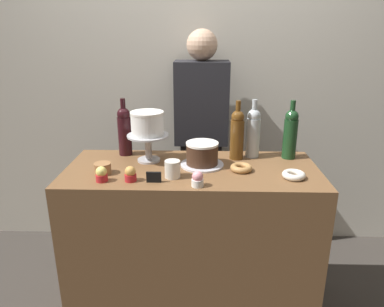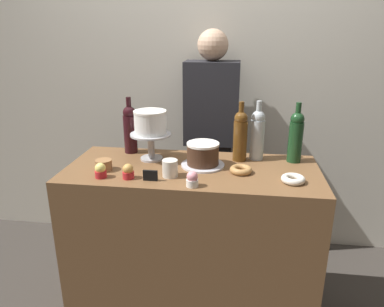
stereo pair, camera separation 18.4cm
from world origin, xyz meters
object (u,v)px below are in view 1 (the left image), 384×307
(chocolate_round_cake, at_px, (202,153))
(wine_bottle_clear, at_px, (253,132))
(coffee_cup_ceramic, at_px, (172,169))
(cupcake_strawberry, at_px, (198,179))
(price_sign_chalkboard, at_px, (154,177))
(barista_figure, at_px, (201,143))
(cupcake_lemon, at_px, (102,174))
(cake_stand_pedestal, at_px, (148,143))
(cupcake_caramel, at_px, (130,174))
(wine_bottle_amber, at_px, (237,134))
(donut_maple, at_px, (241,168))
(wine_bottle_dark_red, at_px, (124,130))
(white_layer_cake, at_px, (147,123))
(wine_bottle_green, at_px, (290,133))
(cookie_stack, at_px, (103,168))
(donut_sugar, at_px, (294,175))

(chocolate_round_cake, relative_size, wine_bottle_clear, 0.52)
(wine_bottle_clear, bearing_deg, coffee_cup_ceramic, -143.45)
(cupcake_strawberry, bearing_deg, price_sign_chalkboard, 169.45)
(wine_bottle_clear, xyz_separation_m, cupcake_strawberry, (-0.30, -0.42, -0.11))
(wine_bottle_clear, bearing_deg, barista_figure, 121.79)
(cupcake_strawberry, xyz_separation_m, cupcake_lemon, (-0.46, 0.04, 0.00))
(cake_stand_pedestal, xyz_separation_m, cupcake_caramel, (-0.05, -0.28, -0.07))
(cupcake_caramel, bearing_deg, coffee_cup_ceramic, 14.76)
(wine_bottle_amber, bearing_deg, cupcake_caramel, -147.96)
(cake_stand_pedestal, relative_size, barista_figure, 0.14)
(donut_maple, bearing_deg, wine_bottle_clear, 69.66)
(chocolate_round_cake, bearing_deg, wine_bottle_dark_red, 159.15)
(white_layer_cake, bearing_deg, donut_maple, -15.01)
(wine_bottle_dark_red, height_order, wine_bottle_amber, same)
(wine_bottle_green, distance_m, price_sign_chalkboard, 0.81)
(wine_bottle_amber, relative_size, cookie_stack, 3.87)
(white_layer_cake, xyz_separation_m, coffee_cup_ceramic, (0.15, -0.23, -0.17))
(cake_stand_pedestal, xyz_separation_m, donut_sugar, (0.74, -0.22, -0.09))
(cookie_stack, bearing_deg, cupcake_lemon, -77.66)
(cupcake_caramel, xyz_separation_m, cookie_stack, (-0.16, 0.09, -0.01))
(donut_sugar, height_order, donut_maple, same)
(cake_stand_pedestal, distance_m, cupcake_strawberry, 0.43)
(cupcake_lemon, bearing_deg, cake_stand_pedestal, 57.26)
(price_sign_chalkboard, bearing_deg, chocolate_round_cake, 45.23)
(wine_bottle_amber, relative_size, donut_maple, 2.91)
(wine_bottle_amber, height_order, cupcake_strawberry, wine_bottle_amber)
(donut_maple, bearing_deg, barista_figure, 106.76)
(donut_sugar, bearing_deg, wine_bottle_green, 82.26)
(white_layer_cake, height_order, wine_bottle_green, wine_bottle_green)
(coffee_cup_ceramic, bearing_deg, chocolate_round_cake, 48.92)
(white_layer_cake, bearing_deg, cookie_stack, -137.20)
(wine_bottle_dark_red, height_order, cupcake_lemon, wine_bottle_dark_red)
(cupcake_lemon, distance_m, donut_sugar, 0.92)
(donut_sugar, height_order, coffee_cup_ceramic, coffee_cup_ceramic)
(wine_bottle_green, distance_m, barista_figure, 0.72)
(donut_sugar, bearing_deg, coffee_cup_ceramic, -179.31)
(wine_bottle_green, xyz_separation_m, cupcake_caramel, (-0.82, -0.35, -0.11))
(wine_bottle_amber, bearing_deg, cookie_stack, -160.54)
(cake_stand_pedestal, height_order, barista_figure, barista_figure)
(cake_stand_pedestal, height_order, cookie_stack, cake_stand_pedestal)
(cupcake_caramel, relative_size, cupcake_lemon, 1.00)
(cookie_stack, height_order, barista_figure, barista_figure)
(cupcake_lemon, bearing_deg, cupcake_caramel, 2.95)
(cupcake_lemon, bearing_deg, barista_figure, 60.89)
(cupcake_caramel, relative_size, cupcake_strawberry, 1.00)
(wine_bottle_amber, bearing_deg, cake_stand_pedestal, -173.66)
(wine_bottle_dark_red, bearing_deg, coffee_cup_ceramic, -48.16)
(wine_bottle_clear, xyz_separation_m, barista_figure, (-0.29, 0.47, -0.22))
(wine_bottle_dark_red, bearing_deg, chocolate_round_cake, -20.85)
(price_sign_chalkboard, bearing_deg, white_layer_cake, 102.74)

